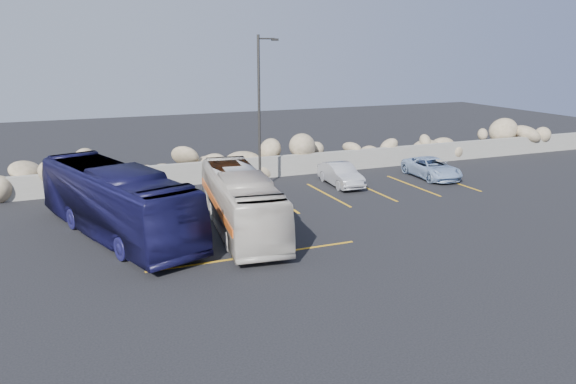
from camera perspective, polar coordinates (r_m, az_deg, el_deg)
name	(u,v)px	position (r m, az deg, el deg)	size (l,w,h in m)	color
ground	(284,254)	(20.81, -0.46, -6.30)	(90.00, 90.00, 0.00)	black
seawall	(203,173)	(31.64, -8.67, 1.96)	(60.00, 0.40, 1.20)	gray
riprap_pile	(197,156)	(32.64, -9.23, 3.58)	(54.00, 2.80, 2.60)	#968562
parking_lines	(329,203)	(27.46, 4.16, -1.12)	(18.16, 9.36, 0.01)	orange
lamppost	(260,109)	(29.40, -2.85, 8.46)	(1.14, 0.18, 8.00)	#32302D
vintage_bus	(241,201)	(23.15, -4.82, -0.94)	(2.09, 8.92, 2.49)	beige
tour_coach	(116,201)	(23.39, -17.09, -0.90)	(2.41, 10.30, 2.87)	#121139
car_a	(249,183)	(28.66, -3.98, 0.95)	(1.62, 4.03, 1.37)	silver
car_b	(341,174)	(30.87, 5.38, 1.78)	(1.30, 3.74, 1.23)	#ACABB0
car_d	(432,168)	(33.60, 14.40, 2.38)	(1.93, 4.20, 1.17)	#93ADD1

